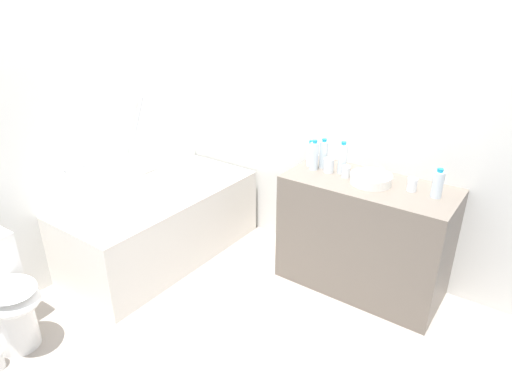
{
  "coord_description": "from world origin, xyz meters",
  "views": [
    {
      "loc": [
        -1.69,
        -1.53,
        2.05
      ],
      "look_at": [
        0.56,
        0.1,
        0.79
      ],
      "focal_mm": 30.53,
      "sensor_mm": 36.0,
      "label": 1
    }
  ],
  "objects_px": {
    "sink_basin": "(371,179)",
    "water_bottle_0": "(342,159)",
    "drinking_glass_1": "(346,172)",
    "water_bottle_2": "(314,156)",
    "drinking_glass_2": "(412,185)",
    "toilet": "(4,296)",
    "drinking_glass_0": "(329,165)",
    "bathtub": "(162,221)",
    "water_bottle_1": "(438,184)",
    "sink_faucet": "(380,172)",
    "water_bottle_3": "(324,154)",
    "water_bottle_4": "(311,154)"
  },
  "relations": [
    {
      "from": "water_bottle_4",
      "to": "toilet",
      "type": "bearing_deg",
      "value": 151.72
    },
    {
      "from": "toilet",
      "to": "water_bottle_2",
      "type": "relative_size",
      "value": 3.18
    },
    {
      "from": "water_bottle_2",
      "to": "drinking_glass_2",
      "type": "height_order",
      "value": "water_bottle_2"
    },
    {
      "from": "water_bottle_1",
      "to": "water_bottle_2",
      "type": "distance_m",
      "value": 0.88
    },
    {
      "from": "water_bottle_3",
      "to": "drinking_glass_1",
      "type": "height_order",
      "value": "water_bottle_3"
    },
    {
      "from": "drinking_glass_0",
      "to": "sink_faucet",
      "type": "bearing_deg",
      "value": -65.07
    },
    {
      "from": "water_bottle_4",
      "to": "bathtub",
      "type": "bearing_deg",
      "value": 121.2
    },
    {
      "from": "water_bottle_1",
      "to": "sink_faucet",
      "type": "bearing_deg",
      "value": 72.02
    },
    {
      "from": "water_bottle_0",
      "to": "water_bottle_4",
      "type": "distance_m",
      "value": 0.26
    },
    {
      "from": "sink_faucet",
      "to": "toilet",
      "type": "bearing_deg",
      "value": 142.93
    },
    {
      "from": "toilet",
      "to": "drinking_glass_1",
      "type": "relative_size",
      "value": 8.67
    },
    {
      "from": "toilet",
      "to": "water_bottle_2",
      "type": "height_order",
      "value": "water_bottle_2"
    },
    {
      "from": "water_bottle_0",
      "to": "drinking_glass_1",
      "type": "bearing_deg",
      "value": -132.65
    },
    {
      "from": "sink_faucet",
      "to": "drinking_glass_2",
      "type": "height_order",
      "value": "drinking_glass_2"
    },
    {
      "from": "water_bottle_0",
      "to": "drinking_glass_1",
      "type": "relative_size",
      "value": 2.87
    },
    {
      "from": "sink_basin",
      "to": "drinking_glass_2",
      "type": "bearing_deg",
      "value": -81.25
    },
    {
      "from": "toilet",
      "to": "drinking_glass_0",
      "type": "distance_m",
      "value": 2.3
    },
    {
      "from": "water_bottle_3",
      "to": "drinking_glass_1",
      "type": "distance_m",
      "value": 0.25
    },
    {
      "from": "water_bottle_0",
      "to": "water_bottle_3",
      "type": "bearing_deg",
      "value": 81.4
    },
    {
      "from": "toilet",
      "to": "sink_basin",
      "type": "distance_m",
      "value": 2.48
    },
    {
      "from": "water_bottle_0",
      "to": "drinking_glass_1",
      "type": "xyz_separation_m",
      "value": [
        -0.05,
        -0.06,
        -0.07
      ]
    },
    {
      "from": "bathtub",
      "to": "sink_faucet",
      "type": "bearing_deg",
      "value": -64.15
    },
    {
      "from": "water_bottle_3",
      "to": "drinking_glass_2",
      "type": "height_order",
      "value": "water_bottle_3"
    },
    {
      "from": "toilet",
      "to": "sink_basin",
      "type": "xyz_separation_m",
      "value": [
        1.87,
        -1.54,
        0.52
      ]
    },
    {
      "from": "water_bottle_3",
      "to": "toilet",
      "type": "bearing_deg",
      "value": 149.96
    },
    {
      "from": "toilet",
      "to": "water_bottle_3",
      "type": "bearing_deg",
      "value": 58.28
    },
    {
      "from": "drinking_glass_0",
      "to": "drinking_glass_2",
      "type": "bearing_deg",
      "value": -87.86
    },
    {
      "from": "water_bottle_0",
      "to": "water_bottle_2",
      "type": "distance_m",
      "value": 0.21
    },
    {
      "from": "sink_faucet",
      "to": "drinking_glass_0",
      "type": "relative_size",
      "value": 1.47
    },
    {
      "from": "water_bottle_2",
      "to": "drinking_glass_1",
      "type": "relative_size",
      "value": 2.73
    },
    {
      "from": "sink_basin",
      "to": "water_bottle_2",
      "type": "height_order",
      "value": "water_bottle_2"
    },
    {
      "from": "drinking_glass_0",
      "to": "drinking_glass_1",
      "type": "relative_size",
      "value": 1.24
    },
    {
      "from": "drinking_glass_1",
      "to": "water_bottle_1",
      "type": "bearing_deg",
      "value": -87.02
    },
    {
      "from": "water_bottle_0",
      "to": "drinking_glass_2",
      "type": "height_order",
      "value": "water_bottle_0"
    },
    {
      "from": "water_bottle_4",
      "to": "drinking_glass_0",
      "type": "xyz_separation_m",
      "value": [
        -0.03,
        -0.17,
        -0.04
      ]
    },
    {
      "from": "bathtub",
      "to": "sink_basin",
      "type": "relative_size",
      "value": 5.7
    },
    {
      "from": "water_bottle_0",
      "to": "drinking_glass_2",
      "type": "relative_size",
      "value": 2.66
    },
    {
      "from": "water_bottle_1",
      "to": "drinking_glass_1",
      "type": "distance_m",
      "value": 0.62
    },
    {
      "from": "sink_faucet",
      "to": "water_bottle_1",
      "type": "relative_size",
      "value": 0.77
    },
    {
      "from": "toilet",
      "to": "water_bottle_0",
      "type": "distance_m",
      "value": 2.4
    },
    {
      "from": "bathtub",
      "to": "water_bottle_0",
      "type": "xyz_separation_m",
      "value": [
        0.63,
        -1.29,
        0.65
      ]
    },
    {
      "from": "sink_faucet",
      "to": "water_bottle_4",
      "type": "height_order",
      "value": "water_bottle_4"
    },
    {
      "from": "bathtub",
      "to": "water_bottle_0",
      "type": "height_order",
      "value": "bathtub"
    },
    {
      "from": "water_bottle_2",
      "to": "drinking_glass_2",
      "type": "xyz_separation_m",
      "value": [
        0.04,
        -0.72,
        -0.06
      ]
    },
    {
      "from": "bathtub",
      "to": "water_bottle_2",
      "type": "height_order",
      "value": "bathtub"
    },
    {
      "from": "sink_faucet",
      "to": "drinking_glass_1",
      "type": "xyz_separation_m",
      "value": [
        -0.17,
        0.19,
        0.01
      ]
    },
    {
      "from": "sink_basin",
      "to": "drinking_glass_1",
      "type": "height_order",
      "value": "drinking_glass_1"
    },
    {
      "from": "water_bottle_0",
      "to": "drinking_glass_1",
      "type": "height_order",
      "value": "water_bottle_0"
    },
    {
      "from": "sink_basin",
      "to": "water_bottle_0",
      "type": "xyz_separation_m",
      "value": [
        0.06,
        0.25,
        0.08
      ]
    },
    {
      "from": "water_bottle_3",
      "to": "drinking_glass_2",
      "type": "bearing_deg",
      "value": -93.42
    }
  ]
}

